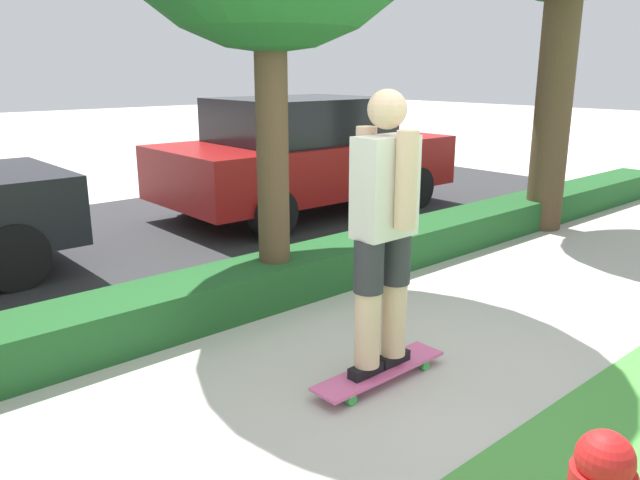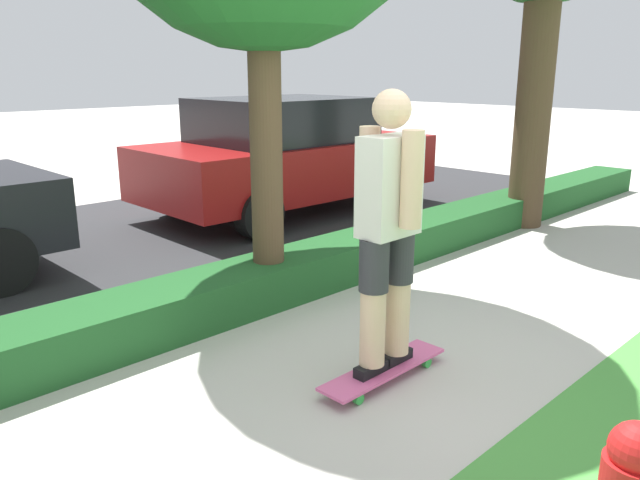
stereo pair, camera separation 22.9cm
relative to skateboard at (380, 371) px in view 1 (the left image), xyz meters
name	(u,v)px [view 1 (the left image)]	position (x,y,z in m)	size (l,w,h in m)	color
ground_plane	(383,371)	(0.12, 0.08, -0.08)	(60.00, 60.00, 0.00)	#BCB7AD
street_asphalt	(120,245)	(0.12, 4.28, -0.07)	(16.03, 5.00, 0.01)	#2D2D30
hedge_row	(248,287)	(0.12, 1.68, 0.11)	(16.03, 0.60, 0.37)	#1E5123
skateboard	(380,371)	(0.00, 0.00, 0.00)	(1.04, 0.24, 0.09)	#DB5B93
skater_person	(384,227)	(0.00, 0.00, 0.98)	(0.51, 0.46, 1.80)	black
parked_car_middle	(305,155)	(2.94, 4.26, 0.75)	(4.27, 2.06, 1.62)	maroon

